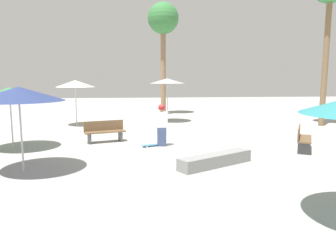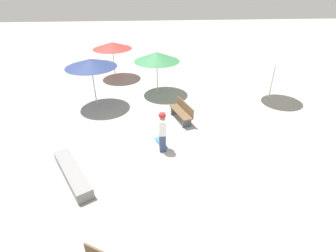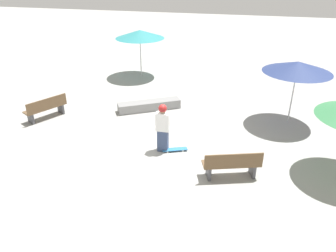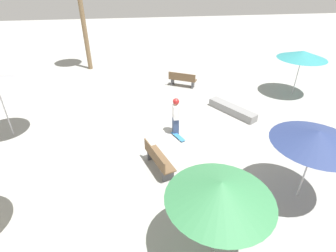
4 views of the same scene
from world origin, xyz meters
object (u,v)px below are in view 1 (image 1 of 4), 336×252
at_px(shade_umbrella_grey, 167,81).
at_px(shade_umbrella_cream, 75,84).
at_px(bench_near, 303,139).
at_px(skater_main, 162,124).
at_px(concrete_ledge, 216,160).
at_px(shade_umbrella_green, 10,94).
at_px(shade_umbrella_navy, 19,94).
at_px(palm_tree_far_back, 163,22).
at_px(skateboard, 152,145).
at_px(bench_far, 105,132).

distance_m(shade_umbrella_grey, shade_umbrella_cream, 5.09).
bearing_deg(bench_near, skater_main, -75.20).
distance_m(concrete_ledge, bench_near, 3.97).
bearing_deg(shade_umbrella_grey, bench_near, 116.94).
distance_m(shade_umbrella_green, shade_umbrella_cream, 5.91).
relative_size(bench_near, shade_umbrella_navy, 0.68).
xyz_separation_m(skater_main, shade_umbrella_green, (5.40, -0.01, 1.14)).
height_order(bench_near, palm_tree_far_back, palm_tree_far_back).
bearing_deg(shade_umbrella_green, shade_umbrella_grey, -133.03).
distance_m(skateboard, palm_tree_far_back, 12.39).
height_order(concrete_ledge, bench_near, bench_near).
height_order(skater_main, skateboard, skater_main).
height_order(bench_near, shade_umbrella_green, shade_umbrella_green).
bearing_deg(bench_near, bench_far, -78.30).
xyz_separation_m(skater_main, concrete_ledge, (-1.34, 2.97, -0.68)).
bearing_deg(concrete_ledge, shade_umbrella_grey, -87.18).
distance_m(concrete_ledge, shade_umbrella_cream, 10.52).
height_order(bench_far, shade_umbrella_green, shade_umbrella_green).
height_order(skateboard, bench_far, bench_far).
distance_m(concrete_ledge, palm_tree_far_back, 14.87).
relative_size(skater_main, concrete_ledge, 0.65).
bearing_deg(shade_umbrella_green, palm_tree_far_back, -121.01).
relative_size(shade_umbrella_cream, palm_tree_far_back, 0.32).
xyz_separation_m(skater_main, bench_near, (-4.91, 1.25, -0.43)).
relative_size(shade_umbrella_green, shade_umbrella_navy, 1.00).
xyz_separation_m(shade_umbrella_green, shade_umbrella_grey, (-6.26, -6.71, 0.37)).
xyz_separation_m(shade_umbrella_cream, palm_tree_far_back, (-5.10, -4.82, 4.01)).
xyz_separation_m(bench_near, bench_far, (7.12, -2.23, 0.00)).
bearing_deg(concrete_ledge, bench_near, -154.34).
bearing_deg(skateboard, concrete_ledge, 97.94).
height_order(bench_near, bench_far, same).
distance_m(skater_main, shade_umbrella_cream, 7.24).
height_order(bench_near, shade_umbrella_cream, shade_umbrella_cream).
height_order(bench_far, shade_umbrella_navy, shade_umbrella_navy).
bearing_deg(shade_umbrella_cream, skateboard, 122.82).
height_order(skateboard, shade_umbrella_green, shade_umbrella_green).
bearing_deg(shade_umbrella_navy, concrete_ledge, -178.82).
height_order(bench_far, palm_tree_far_back, palm_tree_far_back).
relative_size(concrete_ledge, shade_umbrella_navy, 1.02).
bearing_deg(skater_main, shade_umbrella_green, -0.78).
distance_m(skater_main, shade_umbrella_green, 5.52).
height_order(bench_far, shade_umbrella_cream, shade_umbrella_cream).
height_order(shade_umbrella_green, shade_umbrella_cream, shade_umbrella_cream).
relative_size(shade_umbrella_navy, palm_tree_far_back, 0.31).
bearing_deg(bench_near, concrete_ledge, -35.26).
relative_size(bench_far, shade_umbrella_navy, 0.70).
height_order(skater_main, concrete_ledge, skater_main).
height_order(skateboard, shade_umbrella_grey, shade_umbrella_grey).
height_order(shade_umbrella_grey, shade_umbrella_cream, shade_umbrella_grey).
height_order(bench_near, shade_umbrella_navy, shade_umbrella_navy).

